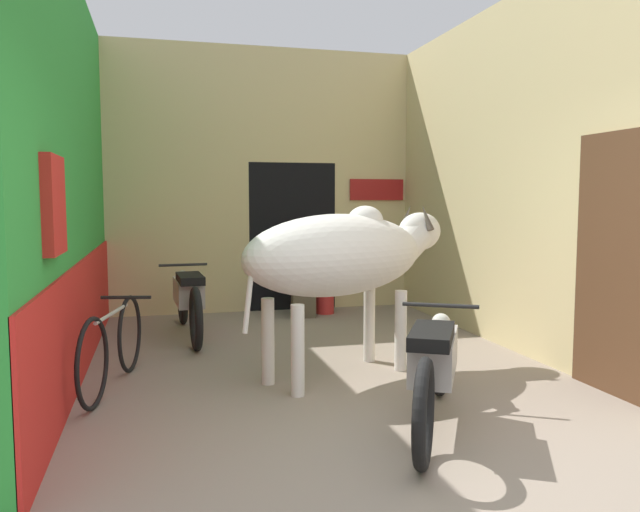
% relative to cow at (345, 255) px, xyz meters
% --- Properties ---
extents(ground_plane, '(30.00, 30.00, 0.00)m').
position_rel_cow_xyz_m(ground_plane, '(-0.16, -2.08, -1.08)').
color(ground_plane, gray).
extents(wall_left_shopfront, '(0.25, 5.45, 3.64)m').
position_rel_cow_xyz_m(wall_left_shopfront, '(-2.35, 0.64, 0.68)').
color(wall_left_shopfront, green).
rests_on(wall_left_shopfront, ground_plane).
extents(wall_back_with_doorway, '(4.21, 0.93, 3.64)m').
position_rel_cow_xyz_m(wall_back_with_doorway, '(0.01, 3.64, 0.43)').
color(wall_back_with_doorway, '#D1BC84').
rests_on(wall_back_with_doorway, ground_plane).
extents(wall_right_with_door, '(0.22, 5.45, 3.64)m').
position_rel_cow_xyz_m(wall_right_with_door, '(2.03, 0.60, 0.72)').
color(wall_right_with_door, '#D1BC84').
rests_on(wall_right_with_door, ground_plane).
extents(cow, '(2.28, 1.48, 1.52)m').
position_rel_cow_xyz_m(cow, '(0.00, 0.00, 0.00)').
color(cow, silver).
rests_on(cow, ground_plane).
extents(motorcycle_near, '(1.09, 1.84, 0.77)m').
position_rel_cow_xyz_m(motorcycle_near, '(0.23, -1.36, -0.64)').
color(motorcycle_near, black).
rests_on(motorcycle_near, ground_plane).
extents(motorcycle_far, '(0.58, 2.13, 0.78)m').
position_rel_cow_xyz_m(motorcycle_far, '(-1.27, 1.96, -0.63)').
color(motorcycle_far, black).
rests_on(motorcycle_far, ground_plane).
extents(bicycle, '(0.52, 1.69, 0.71)m').
position_rel_cow_xyz_m(bicycle, '(-1.96, 0.11, -0.72)').
color(bicycle, black).
rests_on(bicycle, ground_plane).
extents(shopkeeper_seated, '(0.44, 0.34, 1.20)m').
position_rel_cow_xyz_m(shopkeeper_seated, '(0.25, 2.83, -0.46)').
color(shopkeeper_seated, brown).
rests_on(shopkeeper_seated, ground_plane).
extents(plastic_stool, '(0.35, 0.35, 0.38)m').
position_rel_cow_xyz_m(plastic_stool, '(0.61, 2.95, -0.87)').
color(plastic_stool, red).
rests_on(plastic_stool, ground_plane).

